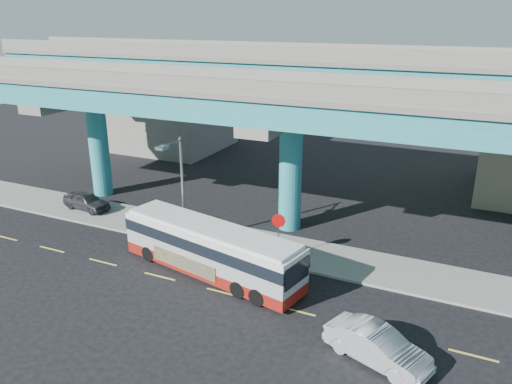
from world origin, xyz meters
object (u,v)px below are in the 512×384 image
at_px(transit_bus, 211,248).
at_px(stop_sign, 279,226).
at_px(parked_car, 86,201).
at_px(sedan, 377,346).
at_px(street_lamp, 177,176).

relative_size(transit_bus, stop_sign, 4.07).
distance_m(transit_bus, parked_car, 13.64).
xyz_separation_m(sedan, stop_sign, (-7.14, 6.55, 1.46)).
relative_size(sedan, street_lamp, 0.71).
bearing_deg(sedan, parked_car, 90.47).
relative_size(parked_car, street_lamp, 0.58).
height_order(transit_bus, street_lamp, street_lamp).
height_order(parked_car, stop_sign, stop_sign).
bearing_deg(street_lamp, sedan, -23.54).
relative_size(street_lamp, stop_sign, 2.38).
height_order(parked_car, street_lamp, street_lamp).
relative_size(transit_bus, sedan, 2.41).
distance_m(sedan, parked_car, 24.16).
bearing_deg(parked_car, stop_sign, -88.82).
xyz_separation_m(transit_bus, sedan, (9.92, -3.59, -0.83)).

